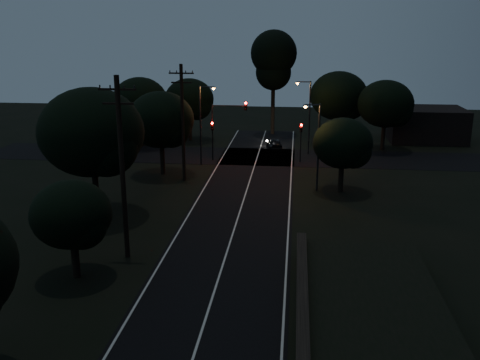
{
  "coord_description": "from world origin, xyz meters",
  "views": [
    {
      "loc": [
        4.08,
        -14.37,
        13.59
      ],
      "look_at": [
        0.0,
        24.0,
        2.5
      ],
      "focal_mm": 40.0,
      "sensor_mm": 36.0,
      "label": 1
    }
  ],
  "objects_px": {
    "utility_pole_far": "(183,121)",
    "utility_pole_mid": "(122,166)",
    "signal_mast": "(228,120)",
    "signal_right": "(301,135)",
    "streetlight_a": "(202,120)",
    "car": "(274,144)",
    "streetlight_b": "(308,112)",
    "tall_pine": "(274,60)",
    "signal_left": "(212,134)",
    "streetlight_c": "(317,141)"
  },
  "relations": [
    {
      "from": "streetlight_c",
      "to": "streetlight_b",
      "type": "bearing_deg",
      "value": 92.14
    },
    {
      "from": "signal_left",
      "to": "streetlight_c",
      "type": "bearing_deg",
      "value": -43.76
    },
    {
      "from": "tall_pine",
      "to": "signal_right",
      "type": "bearing_deg",
      "value": -76.51
    },
    {
      "from": "utility_pole_far",
      "to": "signal_left",
      "type": "height_order",
      "value": "utility_pole_far"
    },
    {
      "from": "streetlight_a",
      "to": "car",
      "type": "bearing_deg",
      "value": 48.96
    },
    {
      "from": "streetlight_a",
      "to": "streetlight_c",
      "type": "bearing_deg",
      "value": -35.69
    },
    {
      "from": "tall_pine",
      "to": "streetlight_c",
      "type": "relative_size",
      "value": 1.77
    },
    {
      "from": "utility_pole_far",
      "to": "streetlight_b",
      "type": "relative_size",
      "value": 1.31
    },
    {
      "from": "utility_pole_far",
      "to": "signal_left",
      "type": "xyz_separation_m",
      "value": [
        1.4,
        7.99,
        -2.65
      ]
    },
    {
      "from": "utility_pole_mid",
      "to": "signal_mast",
      "type": "relative_size",
      "value": 1.76
    },
    {
      "from": "utility_pole_far",
      "to": "utility_pole_mid",
      "type": "bearing_deg",
      "value": -90.0
    },
    {
      "from": "signal_left",
      "to": "streetlight_b",
      "type": "distance_m",
      "value": 10.84
    },
    {
      "from": "utility_pole_mid",
      "to": "tall_pine",
      "type": "bearing_deg",
      "value": 80.07
    },
    {
      "from": "utility_pole_far",
      "to": "streetlight_a",
      "type": "relative_size",
      "value": 1.31
    },
    {
      "from": "signal_mast",
      "to": "streetlight_c",
      "type": "relative_size",
      "value": 0.83
    },
    {
      "from": "streetlight_b",
      "to": "streetlight_a",
      "type": "bearing_deg",
      "value": -150.52
    },
    {
      "from": "tall_pine",
      "to": "signal_left",
      "type": "distance_m",
      "value": 17.38
    },
    {
      "from": "utility_pole_far",
      "to": "tall_pine",
      "type": "xyz_separation_m",
      "value": [
        7.0,
        23.0,
        4.09
      ]
    },
    {
      "from": "utility_pole_mid",
      "to": "utility_pole_far",
      "type": "relative_size",
      "value": 1.05
    },
    {
      "from": "utility_pole_mid",
      "to": "signal_left",
      "type": "bearing_deg",
      "value": 86.79
    },
    {
      "from": "utility_pole_mid",
      "to": "utility_pole_far",
      "type": "xyz_separation_m",
      "value": [
        0.0,
        17.0,
        -0.25
      ]
    },
    {
      "from": "tall_pine",
      "to": "streetlight_a",
      "type": "height_order",
      "value": "tall_pine"
    },
    {
      "from": "tall_pine",
      "to": "signal_left",
      "type": "bearing_deg",
      "value": -110.46
    },
    {
      "from": "streetlight_a",
      "to": "signal_mast",
      "type": "bearing_deg",
      "value": 39.77
    },
    {
      "from": "utility_pole_far",
      "to": "tall_pine",
      "type": "bearing_deg",
      "value": 73.07
    },
    {
      "from": "streetlight_b",
      "to": "utility_pole_mid",
      "type": "bearing_deg",
      "value": -111.3
    },
    {
      "from": "tall_pine",
      "to": "car",
      "type": "relative_size",
      "value": 3.69
    },
    {
      "from": "signal_left",
      "to": "car",
      "type": "distance_m",
      "value": 8.96
    },
    {
      "from": "utility_pole_mid",
      "to": "car",
      "type": "xyz_separation_m",
      "value": [
        7.66,
        31.0,
        -5.13
      ]
    },
    {
      "from": "streetlight_a",
      "to": "car",
      "type": "height_order",
      "value": "streetlight_a"
    },
    {
      "from": "utility_pole_far",
      "to": "signal_right",
      "type": "distance_m",
      "value": 13.53
    },
    {
      "from": "signal_mast",
      "to": "signal_right",
      "type": "bearing_deg",
      "value": -0.03
    },
    {
      "from": "signal_left",
      "to": "streetlight_c",
      "type": "distance_m",
      "value": 14.52
    },
    {
      "from": "tall_pine",
      "to": "signal_right",
      "type": "height_order",
      "value": "tall_pine"
    },
    {
      "from": "tall_pine",
      "to": "signal_right",
      "type": "distance_m",
      "value": 16.85
    },
    {
      "from": "signal_mast",
      "to": "streetlight_b",
      "type": "distance_m",
      "value": 9.15
    },
    {
      "from": "tall_pine",
      "to": "signal_right",
      "type": "relative_size",
      "value": 3.24
    },
    {
      "from": "utility_pole_mid",
      "to": "streetlight_a",
      "type": "bearing_deg",
      "value": 88.27
    },
    {
      "from": "utility_pole_far",
      "to": "signal_right",
      "type": "xyz_separation_m",
      "value": [
        10.6,
        7.99,
        -2.65
      ]
    },
    {
      "from": "tall_pine",
      "to": "streetlight_c",
      "type": "height_order",
      "value": "tall_pine"
    },
    {
      "from": "streetlight_a",
      "to": "streetlight_b",
      "type": "bearing_deg",
      "value": 29.48
    },
    {
      "from": "signal_mast",
      "to": "streetlight_b",
      "type": "bearing_deg",
      "value": 25.99
    },
    {
      "from": "utility_pole_far",
      "to": "streetlight_b",
      "type": "bearing_deg",
      "value": 46.7
    },
    {
      "from": "streetlight_a",
      "to": "streetlight_c",
      "type": "distance_m",
      "value": 13.72
    },
    {
      "from": "streetlight_b",
      "to": "tall_pine",
      "type": "bearing_deg",
      "value": 111.38
    },
    {
      "from": "streetlight_b",
      "to": "signal_mast",
      "type": "bearing_deg",
      "value": -154.01
    },
    {
      "from": "signal_right",
      "to": "signal_mast",
      "type": "bearing_deg",
      "value": 179.97
    },
    {
      "from": "signal_right",
      "to": "streetlight_a",
      "type": "xyz_separation_m",
      "value": [
        -9.91,
        -1.99,
        1.8
      ]
    },
    {
      "from": "tall_pine",
      "to": "signal_mast",
      "type": "height_order",
      "value": "tall_pine"
    },
    {
      "from": "signal_mast",
      "to": "car",
      "type": "height_order",
      "value": "signal_mast"
    }
  ]
}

